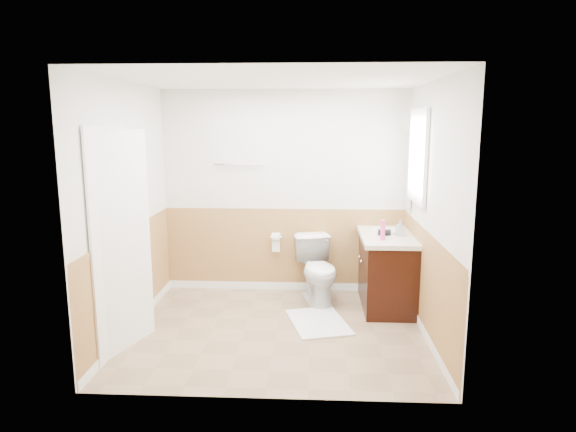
# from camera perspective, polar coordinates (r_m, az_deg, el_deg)

# --- Properties ---
(floor) EXTENTS (3.00, 3.00, 0.00)m
(floor) POSITION_cam_1_polar(r_m,az_deg,el_deg) (5.28, -1.25, -12.86)
(floor) COLOR #8C7051
(floor) RESTS_ON ground
(ceiling) EXTENTS (3.00, 3.00, 0.00)m
(ceiling) POSITION_cam_1_polar(r_m,az_deg,el_deg) (4.87, -1.37, 15.28)
(ceiling) COLOR white
(ceiling) RESTS_ON floor
(wall_back) EXTENTS (3.00, 0.00, 3.00)m
(wall_back) POSITION_cam_1_polar(r_m,az_deg,el_deg) (6.20, -0.44, 2.68)
(wall_back) COLOR silver
(wall_back) RESTS_ON floor
(wall_front) EXTENTS (3.00, 0.00, 3.00)m
(wall_front) POSITION_cam_1_polar(r_m,az_deg,el_deg) (3.65, -2.79, -2.87)
(wall_front) COLOR silver
(wall_front) RESTS_ON floor
(wall_left) EXTENTS (0.00, 3.00, 3.00)m
(wall_left) POSITION_cam_1_polar(r_m,az_deg,el_deg) (5.25, -17.87, 0.74)
(wall_left) COLOR silver
(wall_left) RESTS_ON floor
(wall_right) EXTENTS (0.00, 3.00, 3.00)m
(wall_right) POSITION_cam_1_polar(r_m,az_deg,el_deg) (5.04, 15.96, 0.45)
(wall_right) COLOR silver
(wall_right) RESTS_ON floor
(wainscot_back) EXTENTS (3.00, 0.00, 3.00)m
(wainscot_back) POSITION_cam_1_polar(r_m,az_deg,el_deg) (6.34, -0.43, -4.06)
(wainscot_back) COLOR #AB8544
(wainscot_back) RESTS_ON floor
(wainscot_front) EXTENTS (3.00, 0.00, 3.00)m
(wainscot_front) POSITION_cam_1_polar(r_m,az_deg,el_deg) (3.91, -2.67, -13.60)
(wainscot_front) COLOR #AB8544
(wainscot_front) RESTS_ON floor
(wainscot_left) EXTENTS (0.00, 2.60, 2.60)m
(wainscot_left) POSITION_cam_1_polar(r_m,az_deg,el_deg) (5.42, -17.31, -7.11)
(wainscot_left) COLOR #AB8544
(wainscot_left) RESTS_ON floor
(wainscot_right) EXTENTS (0.00, 2.60, 2.60)m
(wainscot_right) POSITION_cam_1_polar(r_m,az_deg,el_deg) (5.22, 15.41, -7.68)
(wainscot_right) COLOR #AB8544
(wainscot_right) RESTS_ON floor
(toilet) EXTENTS (0.61, 0.84, 0.77)m
(toilet) POSITION_cam_1_polar(r_m,az_deg,el_deg) (5.97, 3.44, -6.16)
(toilet) COLOR white
(toilet) RESTS_ON floor
(bath_mat) EXTENTS (0.74, 0.92, 0.02)m
(bath_mat) POSITION_cam_1_polar(r_m,az_deg,el_deg) (5.46, 3.47, -11.97)
(bath_mat) COLOR white
(bath_mat) RESTS_ON floor
(vanity_cabinet) EXTENTS (0.55, 1.10, 0.80)m
(vanity_cabinet) POSITION_cam_1_polar(r_m,az_deg,el_deg) (5.95, 11.11, -6.24)
(vanity_cabinet) COLOR black
(vanity_cabinet) RESTS_ON floor
(vanity_knob_left) EXTENTS (0.03, 0.03, 0.03)m
(vanity_knob_left) POSITION_cam_1_polar(r_m,az_deg,el_deg) (5.78, 8.34, -5.11)
(vanity_knob_left) COLOR silver
(vanity_knob_left) RESTS_ON vanity_cabinet
(vanity_knob_right) EXTENTS (0.03, 0.03, 0.03)m
(vanity_knob_right) POSITION_cam_1_polar(r_m,az_deg,el_deg) (5.97, 8.16, -4.60)
(vanity_knob_right) COLOR silver
(vanity_knob_right) RESTS_ON vanity_cabinet
(countertop) EXTENTS (0.60, 1.15, 0.05)m
(countertop) POSITION_cam_1_polar(r_m,az_deg,el_deg) (5.84, 11.15, -2.25)
(countertop) COLOR beige
(countertop) RESTS_ON vanity_cabinet
(sink_basin) EXTENTS (0.36, 0.36, 0.02)m
(sink_basin) POSITION_cam_1_polar(r_m,az_deg,el_deg) (5.98, 11.06, -1.60)
(sink_basin) COLOR white
(sink_basin) RESTS_ON countertop
(faucet) EXTENTS (0.02, 0.02, 0.14)m
(faucet) POSITION_cam_1_polar(r_m,az_deg,el_deg) (6.00, 12.78, -1.05)
(faucet) COLOR silver
(faucet) RESTS_ON countertop
(lotion_bottle) EXTENTS (0.05, 0.05, 0.22)m
(lotion_bottle) POSITION_cam_1_polar(r_m,az_deg,el_deg) (5.50, 10.73, -1.58)
(lotion_bottle) COLOR #F13E96
(lotion_bottle) RESTS_ON countertop
(soap_dispenser) EXTENTS (0.08, 0.09, 0.18)m
(soap_dispenser) POSITION_cam_1_polar(r_m,az_deg,el_deg) (5.75, 12.60, -1.34)
(soap_dispenser) COLOR #98A2AB
(soap_dispenser) RESTS_ON countertop
(hair_dryer_body) EXTENTS (0.14, 0.07, 0.07)m
(hair_dryer_body) POSITION_cam_1_polar(r_m,az_deg,el_deg) (5.74, 10.90, -1.84)
(hair_dryer_body) COLOR black
(hair_dryer_body) RESTS_ON countertop
(hair_dryer_handle) EXTENTS (0.03, 0.03, 0.07)m
(hair_dryer_handle) POSITION_cam_1_polar(r_m,az_deg,el_deg) (5.77, 10.55, -2.07)
(hair_dryer_handle) COLOR black
(hair_dryer_handle) RESTS_ON countertop
(mirror_panel) EXTENTS (0.02, 0.35, 0.90)m
(mirror_panel) POSITION_cam_1_polar(r_m,az_deg,el_deg) (6.07, 13.56, 5.07)
(mirror_panel) COLOR silver
(mirror_panel) RESTS_ON wall_right
(window_frame) EXTENTS (0.04, 0.80, 1.00)m
(window_frame) POSITION_cam_1_polar(r_m,az_deg,el_deg) (5.55, 14.56, 6.61)
(window_frame) COLOR white
(window_frame) RESTS_ON wall_right
(window_glass) EXTENTS (0.01, 0.70, 0.90)m
(window_glass) POSITION_cam_1_polar(r_m,az_deg,el_deg) (5.55, 14.72, 6.61)
(window_glass) COLOR white
(window_glass) RESTS_ON wall_right
(door) EXTENTS (0.29, 0.78, 2.04)m
(door) POSITION_cam_1_polar(r_m,az_deg,el_deg) (4.84, -18.47, -2.86)
(door) COLOR white
(door) RESTS_ON wall_left
(door_frame) EXTENTS (0.02, 0.92, 2.10)m
(door_frame) POSITION_cam_1_polar(r_m,az_deg,el_deg) (4.87, -19.31, -2.72)
(door_frame) COLOR white
(door_frame) RESTS_ON wall_left
(door_knob) EXTENTS (0.06, 0.06, 0.06)m
(door_knob) POSITION_cam_1_polar(r_m,az_deg,el_deg) (5.14, -16.48, -2.80)
(door_knob) COLOR silver
(door_knob) RESTS_ON door
(towel_bar) EXTENTS (0.62, 0.02, 0.02)m
(towel_bar) POSITION_cam_1_polar(r_m,az_deg,el_deg) (6.17, -5.60, 5.86)
(towel_bar) COLOR silver
(towel_bar) RESTS_ON wall_back
(tp_holder_bar) EXTENTS (0.14, 0.02, 0.02)m
(tp_holder_bar) POSITION_cam_1_polar(r_m,az_deg,el_deg) (6.24, -1.39, -2.41)
(tp_holder_bar) COLOR silver
(tp_holder_bar) RESTS_ON wall_back
(tp_roll) EXTENTS (0.10, 0.11, 0.11)m
(tp_roll) POSITION_cam_1_polar(r_m,az_deg,el_deg) (6.24, -1.39, -2.41)
(tp_roll) COLOR white
(tp_roll) RESTS_ON tp_holder_bar
(tp_sheet) EXTENTS (0.10, 0.01, 0.16)m
(tp_sheet) POSITION_cam_1_polar(r_m,az_deg,el_deg) (6.26, -1.38, -3.39)
(tp_sheet) COLOR white
(tp_sheet) RESTS_ON tp_roll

